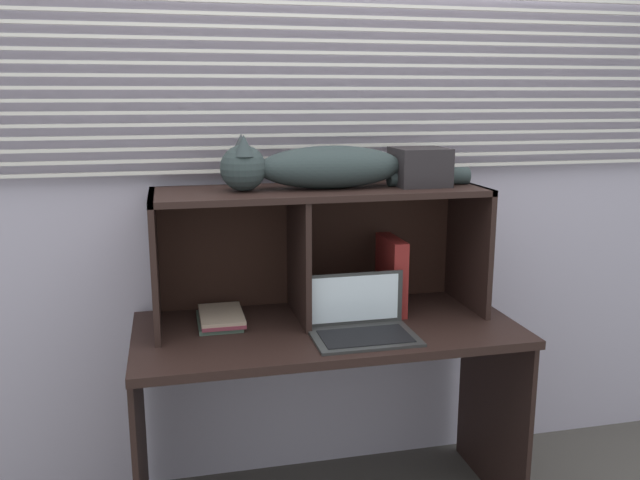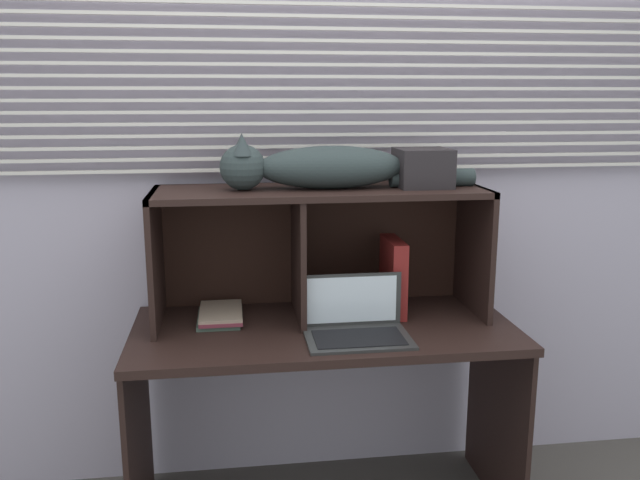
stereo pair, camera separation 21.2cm
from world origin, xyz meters
TOP-DOWN VIEW (x-y plane):
  - back_panel_with_blinds at (0.00, 0.55)m, footprint 4.40×0.08m
  - desk at (0.00, 0.20)m, footprint 1.34×0.62m
  - hutch_shelf_unit at (-0.01, 0.35)m, footprint 1.18×0.38m
  - cat at (-0.01, 0.31)m, footprint 0.91×0.18m
  - laptop at (0.09, 0.09)m, footprint 0.35×0.24m
  - binder_upright at (0.27, 0.31)m, footprint 0.06×0.22m
  - book_stack at (-0.36, 0.31)m, footprint 0.16×0.25m
  - storage_box at (0.37, 0.31)m, footprint 0.19×0.19m

SIDE VIEW (x-z plane):
  - desk at x=0.00m, z-range 0.22..0.94m
  - book_stack at x=-0.36m, z-range 0.73..0.77m
  - laptop at x=0.09m, z-range 0.67..0.86m
  - binder_upright at x=0.27m, z-range 0.73..1.01m
  - hutch_shelf_unit at x=-0.01m, z-range 0.81..1.29m
  - back_panel_with_blinds at x=0.00m, z-range 0.01..2.51m
  - storage_box at x=0.37m, z-range 1.20..1.34m
  - cat at x=-0.01m, z-range 1.18..1.37m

